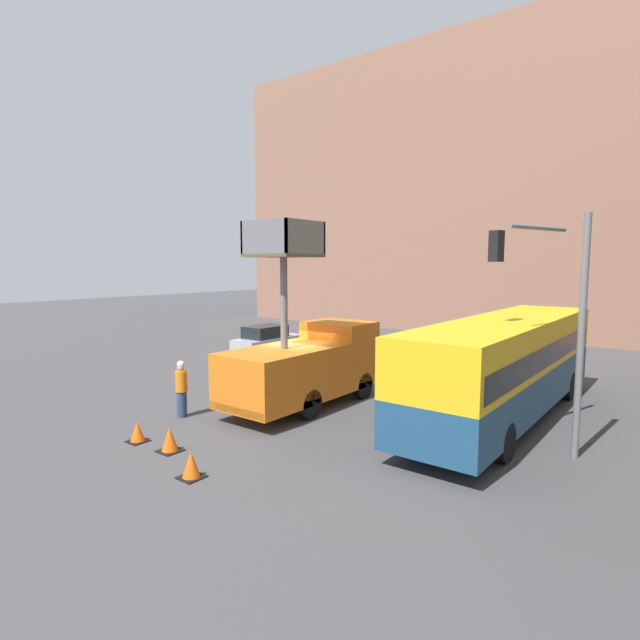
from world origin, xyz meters
TOP-DOWN VIEW (x-y plane):
  - ground_plane at (0.00, 0.00)m, footprint 120.00×120.00m
  - building_backdrop_far at (0.00, 25.16)m, footprint 44.00×10.00m
  - utility_truck at (0.75, -0.33)m, footprint 2.43×6.33m
  - city_bus at (6.80, 2.53)m, footprint 2.61×12.02m
  - traffic_light_pole at (8.45, 0.46)m, footprint 2.76×2.50m
  - road_worker_near_truck at (-1.63, -3.84)m, footprint 0.38×0.38m
  - road_worker_directing at (3.65, 0.09)m, footprint 0.38×0.38m
  - traffic_cone_near_truck at (2.44, -6.65)m, footprint 0.55×0.55m
  - traffic_cone_mid_road at (-0.71, -6.05)m, footprint 0.53×0.53m
  - traffic_cone_far_side at (0.63, -5.94)m, footprint 0.58×0.58m
  - parked_car_curbside at (-8.00, 6.85)m, footprint 1.74×4.30m

SIDE VIEW (x-z plane):
  - ground_plane at x=0.00m, z-range 0.00..0.00m
  - traffic_cone_mid_road at x=-0.71m, z-range -0.02..0.58m
  - traffic_cone_near_truck at x=2.44m, z-range -0.02..0.61m
  - traffic_cone_far_side at x=0.63m, z-range -0.02..0.64m
  - parked_car_curbside at x=-8.00m, z-range 0.00..1.52m
  - road_worker_directing at x=3.65m, z-range 0.00..1.84m
  - road_worker_near_truck at x=-1.63m, z-range 0.00..1.88m
  - utility_truck at x=0.75m, z-range -1.64..4.73m
  - city_bus at x=6.80m, z-range 0.28..3.52m
  - traffic_light_pole at x=8.45m, z-range 1.04..7.30m
  - building_backdrop_far at x=0.00m, z-range 0.00..21.06m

